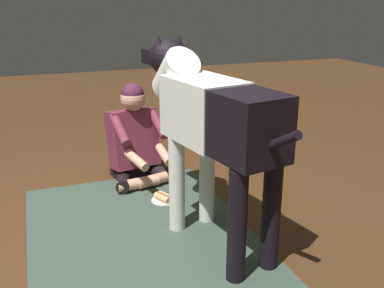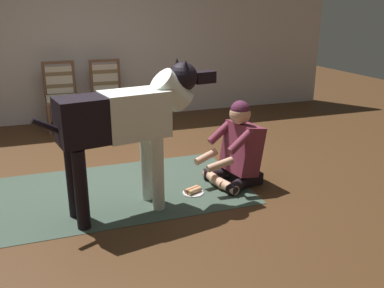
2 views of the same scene
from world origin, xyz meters
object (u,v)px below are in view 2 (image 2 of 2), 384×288
at_px(dining_chair_left_of_pair, 61,92).
at_px(person_sitting_on_floor, 238,150).
at_px(dining_chair_right_of_pair, 107,90).
at_px(large_dog, 128,119).
at_px(hot_dog_on_plate, 193,191).

distance_m(dining_chair_left_of_pair, person_sitting_on_floor, 3.14).
xyz_separation_m(dining_chair_right_of_pair, large_dog, (-0.25, -2.93, 0.29)).
bearing_deg(dining_chair_left_of_pair, large_dog, -81.78).
xyz_separation_m(person_sitting_on_floor, large_dog, (-1.14, -0.22, 0.48)).
height_order(large_dog, hot_dog_on_plate, large_dog).
bearing_deg(dining_chair_right_of_pair, hot_dog_on_plate, -82.32).
relative_size(person_sitting_on_floor, hot_dog_on_plate, 4.20).
height_order(dining_chair_right_of_pair, large_dog, large_dog).
xyz_separation_m(large_dog, hot_dog_on_plate, (0.63, 0.12, -0.81)).
bearing_deg(large_dog, hot_dog_on_plate, 10.88).
relative_size(dining_chair_left_of_pair, person_sitting_on_floor, 1.14).
bearing_deg(person_sitting_on_floor, dining_chair_left_of_pair, 119.93).
bearing_deg(hot_dog_on_plate, large_dog, -169.12).
xyz_separation_m(dining_chair_left_of_pair, hot_dog_on_plate, (1.05, -2.81, -0.52)).
relative_size(large_dog, hot_dog_on_plate, 7.80).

